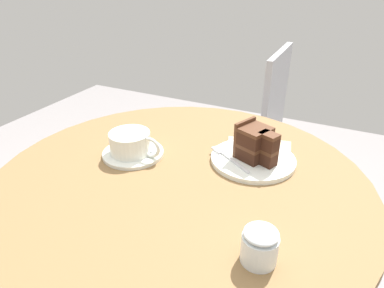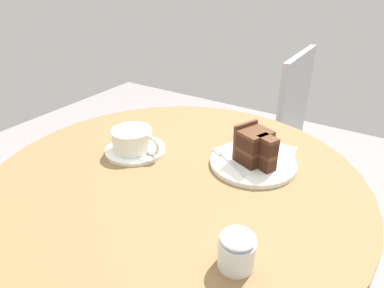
% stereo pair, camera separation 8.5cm
% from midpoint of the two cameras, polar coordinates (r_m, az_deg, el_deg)
% --- Properties ---
extents(cafe_table, '(0.87, 0.87, 0.75)m').
position_cam_midpoint_polar(cafe_table, '(0.86, -4.83, -12.07)').
color(cafe_table, brown).
rests_on(cafe_table, ground).
extents(saucer, '(0.16, 0.16, 0.01)m').
position_cam_midpoint_polar(saucer, '(0.90, -12.46, -1.57)').
color(saucer, silver).
rests_on(saucer, cafe_table).
extents(coffee_cup, '(0.14, 0.10, 0.06)m').
position_cam_midpoint_polar(coffee_cup, '(0.88, -12.89, 0.20)').
color(coffee_cup, silver).
rests_on(coffee_cup, saucer).
extents(teaspoon, '(0.09, 0.05, 0.00)m').
position_cam_midpoint_polar(teaspoon, '(0.89, -9.80, -1.12)').
color(teaspoon, silver).
rests_on(teaspoon, saucer).
extents(cake_plate, '(0.21, 0.21, 0.01)m').
position_cam_midpoint_polar(cake_plate, '(0.85, 7.35, -2.62)').
color(cake_plate, silver).
rests_on(cake_plate, cafe_table).
extents(cake_slice, '(0.11, 0.09, 0.09)m').
position_cam_midpoint_polar(cake_slice, '(0.83, 7.67, 0.02)').
color(cake_slice, '#381E14').
rests_on(cake_slice, cake_plate).
extents(fork, '(0.13, 0.09, 0.00)m').
position_cam_midpoint_polar(fork, '(0.85, 2.94, -2.07)').
color(fork, silver).
rests_on(fork, cake_plate).
extents(napkin, '(0.19, 0.18, 0.00)m').
position_cam_midpoint_polar(napkin, '(0.90, 8.31, -1.15)').
color(napkin, tan).
rests_on(napkin, cafe_table).
extents(cafe_chair, '(0.38, 0.38, 0.88)m').
position_cam_midpoint_polar(cafe_chair, '(1.57, 8.45, 2.59)').
color(cafe_chair, '#9E9EA3').
rests_on(cafe_chair, ground).
extents(sugar_pot, '(0.06, 0.06, 0.07)m').
position_cam_midpoint_polar(sugar_pot, '(0.58, 7.00, -16.54)').
color(sugar_pot, silver).
rests_on(sugar_pot, cafe_table).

